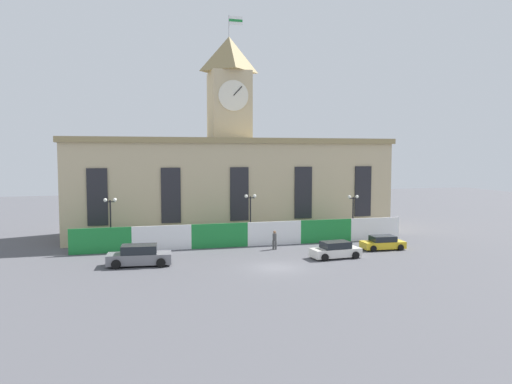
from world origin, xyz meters
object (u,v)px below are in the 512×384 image
Objects in this scene: street_lamp_center at (250,208)px; pedestrian at (275,239)px; street_lamp_left at (353,207)px; car_gray_pickup at (139,256)px; car_yellow_coupe at (383,243)px; car_white_taxi at (335,250)px; street_lamp_far_right at (110,213)px.

street_lamp_center reaches higher than pedestrian.
car_gray_pickup is (-23.20, -7.42, -2.73)m from street_lamp_left.
car_yellow_coupe is (0.19, -6.27, -2.92)m from street_lamp_left.
street_lamp_left is 0.89× the size of car_gray_pickup.
car_white_taxi is (17.22, -1.43, -0.12)m from car_gray_pickup.
car_yellow_coupe is at bearing -13.64° from street_lamp_far_right.
car_gray_pickup is 17.28m from car_white_taxi.
street_lamp_far_right reaches higher than street_lamp_left.
car_yellow_coupe is (6.17, 2.57, -0.07)m from car_white_taxi.
street_lamp_far_right is 25.66m from street_lamp_left.
street_lamp_far_right reaches higher than car_gray_pickup.
street_lamp_far_right is 2.75× the size of pedestrian.
street_lamp_center is 11.66m from street_lamp_left.
car_white_taxi is 1.08× the size of car_yellow_coupe.
street_lamp_far_right is 8.33m from car_gray_pickup.
car_yellow_coupe is at bearing -27.89° from street_lamp_center.
street_lamp_center reaches higher than street_lamp_far_right.
street_lamp_left is 1.05× the size of car_white_taxi.
street_lamp_center is 14.03m from car_gray_pickup.
pedestrian is (-10.12, -3.57, -2.53)m from street_lamp_left.
street_lamp_far_right reaches higher than pedestrian.
car_gray_pickup is (-11.54, -7.42, -2.94)m from street_lamp_center.
street_lamp_far_right reaches higher than car_yellow_coupe.
car_gray_pickup reaches higher than car_white_taxi.
car_gray_pickup is 2.94× the size of pedestrian.
pedestrian is (-4.13, 5.28, 0.32)m from car_white_taxi.
street_lamp_left is at bearing -85.68° from car_yellow_coupe.
street_lamp_far_right is 1.20× the size of car_yellow_coupe.
pedestrian reaches higher than car_gray_pickup.
car_white_taxi is 2.48× the size of pedestrian.
car_white_taxi is at bearing -179.37° from car_gray_pickup.
street_lamp_center is at bearing -141.91° from car_gray_pickup.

